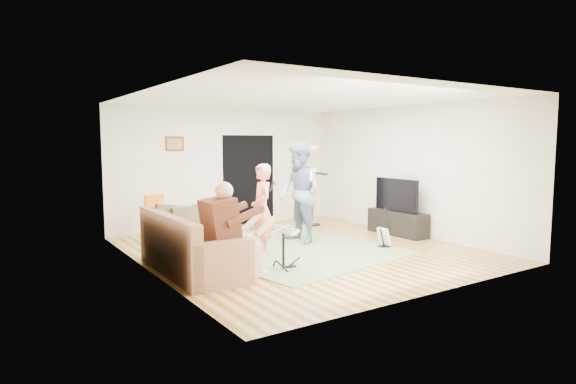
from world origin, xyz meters
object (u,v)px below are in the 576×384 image
object	(u,v)px
singer	(262,209)
torchiere_lamp	(314,171)
guitarist	(300,193)
tv_cabinet	(397,223)
drum_kit	(283,251)
guitar_spare	(384,236)
dining_chair	(159,226)
sofa	(187,253)
television	(396,195)

from	to	relation	value
singer	torchiere_lamp	distance (m)	3.11
guitarist	torchiere_lamp	bearing A→B (deg)	136.60
torchiere_lamp	tv_cabinet	bearing A→B (deg)	-67.22
drum_kit	singer	distance (m)	1.21
singer	guitar_spare	distance (m)	2.35
guitarist	tv_cabinet	world-z (taller)	guitarist
guitar_spare	dining_chair	distance (m)	4.29
drum_kit	guitarist	distance (m)	2.08
sofa	torchiere_lamp	distance (m)	4.70
television	guitarist	bearing A→B (deg)	168.32
dining_chair	tv_cabinet	xyz separation A→B (m)	(4.48, -1.91, -0.08)
guitar_spare	tv_cabinet	world-z (taller)	guitar_spare
singer	sofa	bearing A→B (deg)	-61.01
sofa	guitar_spare	world-z (taller)	sofa
drum_kit	television	distance (m)	3.64
guitarist	drum_kit	bearing A→B (deg)	-41.57
drum_kit	guitarist	world-z (taller)	guitarist
drum_kit	tv_cabinet	bearing A→B (deg)	16.22
torchiere_lamp	guitarist	bearing A→B (deg)	-133.68
dining_chair	television	bearing A→B (deg)	-33.29
singer	guitarist	bearing A→B (deg)	123.78
guitarist	dining_chair	world-z (taller)	guitarist
torchiere_lamp	dining_chair	distance (m)	3.80
television	guitar_spare	bearing A→B (deg)	-144.98
sofa	torchiere_lamp	size ratio (longest dim) A/B	1.19
drum_kit	guitarist	xyz separation A→B (m)	(1.31, 1.46, 0.69)
singer	television	xyz separation A→B (m)	(3.20, -0.05, 0.06)
sofa	drum_kit	xyz separation A→B (m)	(1.30, -0.65, -0.01)
tv_cabinet	television	size ratio (longest dim) A/B	1.22
drum_kit	torchiere_lamp	size ratio (longest dim) A/B	0.36
sofa	guitar_spare	distance (m)	3.70
sofa	dining_chair	world-z (taller)	dining_chair
guitarist	torchiere_lamp	size ratio (longest dim) A/B	1.05
television	singer	bearing A→B (deg)	179.03
sofa	dining_chair	size ratio (longest dim) A/B	2.39
sofa	guitarist	bearing A→B (deg)	17.28
guitar_spare	tv_cabinet	bearing A→B (deg)	33.80
singer	tv_cabinet	size ratio (longest dim) A/B	1.12
dining_chair	television	world-z (taller)	television
sofa	drum_kit	bearing A→B (deg)	-26.58
guitar_spare	dining_chair	bearing A→B (deg)	141.61
sofa	torchiere_lamp	bearing A→B (deg)	29.57
sofa	dining_chair	distance (m)	2.30
singer	guitarist	size ratio (longest dim) A/B	0.81
guitarist	singer	bearing A→B (deg)	-69.63
guitarist	tv_cabinet	size ratio (longest dim) A/B	1.39
guitar_spare	dining_chair	world-z (taller)	dining_chair
guitar_spare	torchiere_lamp	distance (m)	2.87
sofa	singer	size ratio (longest dim) A/B	1.41
singer	dining_chair	world-z (taller)	singer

